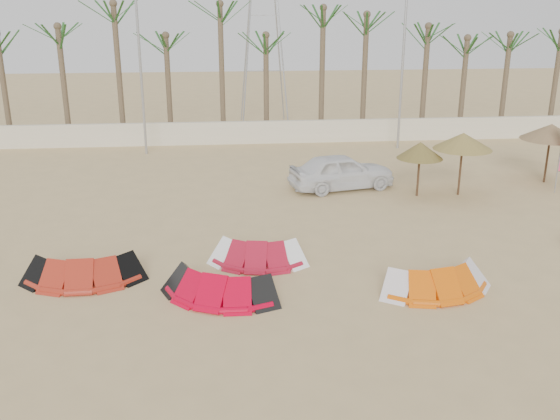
{
  "coord_description": "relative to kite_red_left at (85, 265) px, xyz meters",
  "views": [
    {
      "loc": [
        -1.86,
        -13.72,
        8.04
      ],
      "look_at": [
        0.0,
        6.0,
        1.3
      ],
      "focal_mm": 40.0,
      "sensor_mm": 36.0,
      "label": 1
    }
  ],
  "objects": [
    {
      "name": "car",
      "position": [
        9.45,
        8.52,
        0.37
      ],
      "size": [
        4.94,
        2.84,
        1.58
      ],
      "primitive_type": "imported",
      "rotation": [
        0.0,
        0.0,
        1.79
      ],
      "color": "white",
      "rests_on": "ground"
    },
    {
      "name": "boundary_wall",
      "position": [
        6.1,
        18.03,
        0.23
      ],
      "size": [
        60.0,
        0.3,
        1.3
      ],
      "primitive_type": "cube",
      "color": "beige",
      "rests_on": "ground"
    },
    {
      "name": "parasol_right",
      "position": [
        18.97,
        8.67,
        1.93
      ],
      "size": [
        2.67,
        2.67,
        2.71
      ],
      "color": "#4C331E",
      "rests_on": "ground"
    },
    {
      "name": "kite_orange",
      "position": [
        10.24,
        -1.68,
        -0.0
      ],
      "size": [
        3.49,
        2.04,
        0.9
      ],
      "color": "#E55B07",
      "rests_on": "ground"
    },
    {
      "name": "kite_red_right",
      "position": [
        5.24,
        0.78,
        -0.0
      ],
      "size": [
        3.21,
        1.94,
        0.9
      ],
      "color": "#A91229",
      "rests_on": "ground"
    },
    {
      "name": "parasol_mid",
      "position": [
        14.3,
        7.14,
        1.94
      ],
      "size": [
        2.48,
        2.48,
        2.71
      ],
      "color": "#4C331E",
      "rests_on": "ground"
    },
    {
      "name": "kite_red_left",
      "position": [
        0.0,
        0.0,
        0.0
      ],
      "size": [
        3.51,
        1.59,
        0.9
      ],
      "color": "#A22516",
      "rests_on": "ground"
    },
    {
      "name": "ground",
      "position": [
        6.1,
        -3.97,
        -0.42
      ],
      "size": [
        120.0,
        120.0,
        0.0
      ],
      "primitive_type": "plane",
      "color": "tan",
      "rests_on": "ground"
    },
    {
      "name": "parasol_left",
      "position": [
        12.49,
        7.18,
        1.57
      ],
      "size": [
        1.95,
        1.95,
        2.35
      ],
      "color": "#4C331E",
      "rests_on": "ground"
    },
    {
      "name": "kite_red_mid",
      "position": [
        4.01,
        -1.47,
        -0.0
      ],
      "size": [
        3.78,
        2.61,
        0.9
      ],
      "color": "#C4001E",
      "rests_on": "ground"
    },
    {
      "name": "palm_line",
      "position": [
        6.76,
        19.53,
        6.02
      ],
      "size": [
        52.0,
        4.0,
        7.7
      ],
      "color": "brown",
      "rests_on": "ground"
    },
    {
      "name": "lamp_b",
      "position": [
        0.13,
        16.03,
        5.35
      ],
      "size": [
        1.25,
        0.14,
        11.0
      ],
      "color": "#A5A8AD",
      "rests_on": "ground"
    },
    {
      "name": "lamp_c",
      "position": [
        14.13,
        16.03,
        5.35
      ],
      "size": [
        1.25,
        0.14,
        11.0
      ],
      "color": "#A5A8AD",
      "rests_on": "ground"
    },
    {
      "name": "pylon",
      "position": [
        7.1,
        24.03,
        -0.42
      ],
      "size": [
        3.0,
        3.0,
        14.0
      ],
      "primitive_type": null,
      "color": "#A5A8AD",
      "rests_on": "ground"
    }
  ]
}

